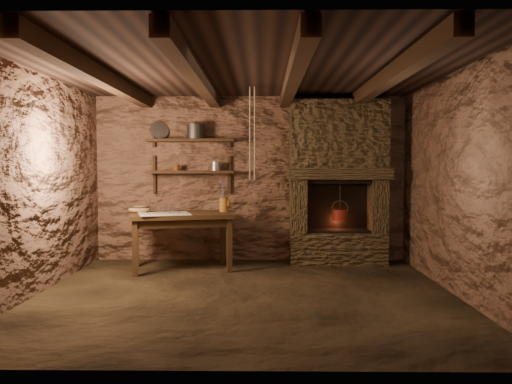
{
  "coord_description": "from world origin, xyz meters",
  "views": [
    {
      "loc": [
        0.18,
        -5.3,
        1.39
      ],
      "look_at": [
        0.1,
        0.9,
        1.06
      ],
      "focal_mm": 35.0,
      "sensor_mm": 36.0,
      "label": 1
    }
  ],
  "objects_px": {
    "stoneware_jug": "(224,198)",
    "red_pot": "(340,214)",
    "wooden_bowl": "(140,210)",
    "iron_stockpot": "(196,132)",
    "work_table": "(182,239)"
  },
  "relations": [
    {
      "from": "work_table",
      "to": "red_pot",
      "type": "height_order",
      "value": "red_pot"
    },
    {
      "from": "wooden_bowl",
      "to": "iron_stockpot",
      "type": "bearing_deg",
      "value": 31.53
    },
    {
      "from": "stoneware_jug",
      "to": "red_pot",
      "type": "xyz_separation_m",
      "value": [
        1.62,
        0.23,
        -0.24
      ]
    },
    {
      "from": "wooden_bowl",
      "to": "stoneware_jug",
      "type": "bearing_deg",
      "value": 4.18
    },
    {
      "from": "stoneware_jug",
      "to": "red_pot",
      "type": "distance_m",
      "value": 1.65
    },
    {
      "from": "iron_stockpot",
      "to": "red_pot",
      "type": "distance_m",
      "value": 2.36
    },
    {
      "from": "wooden_bowl",
      "to": "red_pot",
      "type": "distance_m",
      "value": 2.77
    },
    {
      "from": "work_table",
      "to": "wooden_bowl",
      "type": "xyz_separation_m",
      "value": [
        -0.58,
        0.1,
        0.39
      ]
    },
    {
      "from": "stoneware_jug",
      "to": "iron_stockpot",
      "type": "height_order",
      "value": "iron_stockpot"
    },
    {
      "from": "work_table",
      "to": "red_pot",
      "type": "bearing_deg",
      "value": -2.12
    },
    {
      "from": "work_table",
      "to": "iron_stockpot",
      "type": "bearing_deg",
      "value": 63.71
    },
    {
      "from": "work_table",
      "to": "red_pot",
      "type": "relative_size",
      "value": 2.71
    },
    {
      "from": "iron_stockpot",
      "to": "red_pot",
      "type": "xyz_separation_m",
      "value": [
        2.05,
        -0.12,
        -1.16
      ]
    },
    {
      "from": "wooden_bowl",
      "to": "iron_stockpot",
      "type": "distance_m",
      "value": 1.35
    },
    {
      "from": "stoneware_jug",
      "to": "wooden_bowl",
      "type": "height_order",
      "value": "stoneware_jug"
    }
  ]
}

